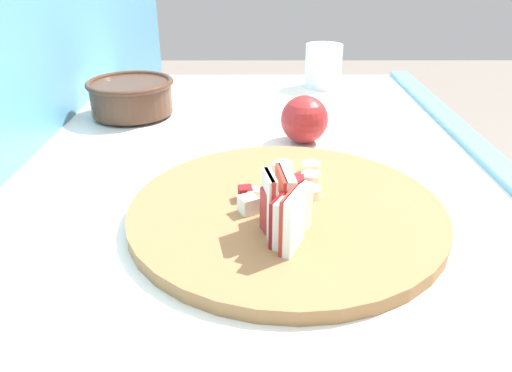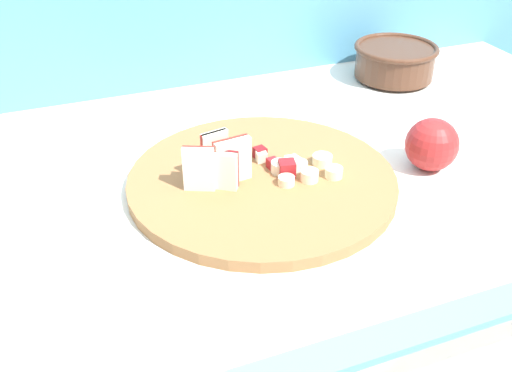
# 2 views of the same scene
# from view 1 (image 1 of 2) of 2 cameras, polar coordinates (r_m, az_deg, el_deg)

# --- Properties ---
(tile_backsplash) EXTENTS (2.40, 0.04, 1.44)m
(tile_backsplash) POSITION_cam_1_polar(r_m,az_deg,el_deg) (0.84, -26.04, -12.89)
(tile_backsplash) COLOR #4C8EB2
(tile_backsplash) RESTS_ON ground
(cutting_board) EXTENTS (0.37, 0.37, 0.02)m
(cutting_board) POSITION_cam_1_polar(r_m,az_deg,el_deg) (0.58, 3.52, -2.96)
(cutting_board) COLOR olive
(cutting_board) RESTS_ON tiled_countertop
(apple_wedge_fan) EXTENTS (0.09, 0.06, 0.07)m
(apple_wedge_fan) POSITION_cam_1_polar(r_m,az_deg,el_deg) (0.50, 3.21, -2.83)
(apple_wedge_fan) COLOR maroon
(apple_wedge_fan) RESTS_ON cutting_board
(apple_dice_pile) EXTENTS (0.09, 0.08, 0.02)m
(apple_dice_pile) POSITION_cam_1_polar(r_m,az_deg,el_deg) (0.59, 2.11, -0.31)
(apple_dice_pile) COLOR #EFE5CC
(apple_dice_pile) RESTS_ON cutting_board
(banana_slice_rows) EXTENTS (0.09, 0.06, 0.02)m
(banana_slice_rows) POSITION_cam_1_polar(r_m,az_deg,el_deg) (0.62, 4.68, 0.91)
(banana_slice_rows) COLOR beige
(banana_slice_rows) RESTS_ON cutting_board
(ceramic_bowl) EXTENTS (0.16, 0.16, 0.07)m
(ceramic_bowl) POSITION_cam_1_polar(r_m,az_deg,el_deg) (0.94, -14.28, 10.12)
(ceramic_bowl) COLOR #4C2D1E
(ceramic_bowl) RESTS_ON tiled_countertop
(small_jar) EXTENTS (0.08, 0.08, 0.09)m
(small_jar) POSITION_cam_1_polar(r_m,az_deg,el_deg) (1.11, 7.82, 13.65)
(small_jar) COLOR white
(small_jar) RESTS_ON tiled_countertop
(whole_apple) EXTENTS (0.08, 0.08, 0.08)m
(whole_apple) POSITION_cam_1_polar(r_m,az_deg,el_deg) (0.79, 5.64, 7.70)
(whole_apple) COLOR #A32323
(whole_apple) RESTS_ON tiled_countertop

